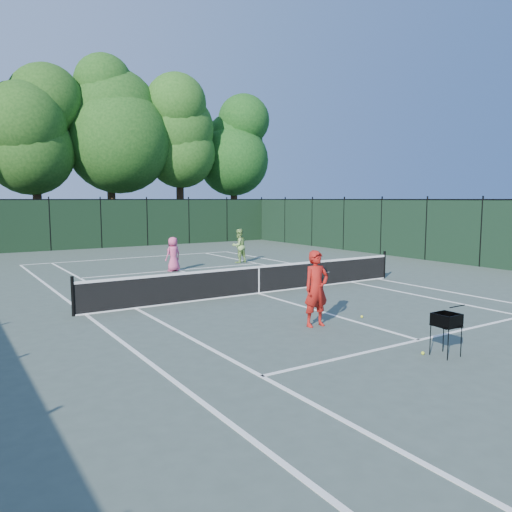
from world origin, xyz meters
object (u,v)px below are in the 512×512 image
ball_hopper (446,320)px  loose_ball_midcourt (362,317)px  coach (316,288)px  loose_ball_near_cart (423,353)px  player_pink (173,254)px  player_green (239,246)px

ball_hopper → loose_ball_midcourt: 3.35m
coach → loose_ball_near_cart: (0.33, -2.89, -0.89)m
ball_hopper → loose_ball_midcourt: ball_hopper is taller
player_pink → ball_hopper: bearing=73.7°
loose_ball_near_cart → loose_ball_midcourt: 3.12m
coach → ball_hopper: (0.64, -3.17, -0.21)m
player_pink → player_green: size_ratio=0.90×
player_green → loose_ball_midcourt: size_ratio=23.99×
player_pink → loose_ball_near_cart: player_pink is taller
coach → loose_ball_midcourt: bearing=3.5°
coach → loose_ball_midcourt: (1.52, -0.01, -0.89)m
ball_hopper → loose_ball_near_cart: ball_hopper is taller
loose_ball_midcourt → loose_ball_near_cart: bearing=-112.5°
coach → loose_ball_near_cart: 3.04m
ball_hopper → loose_ball_near_cart: bearing=147.4°
player_green → loose_ball_midcourt: 11.85m
coach → ball_hopper: coach is taller
coach → player_pink: (0.82, 10.43, -0.19)m
ball_hopper → loose_ball_near_cart: (-0.31, 0.28, -0.68)m
loose_ball_near_cart → loose_ball_midcourt: bearing=67.5°
player_green → loose_ball_near_cart: (-4.31, -14.28, -0.78)m
coach → player_pink: 10.46m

